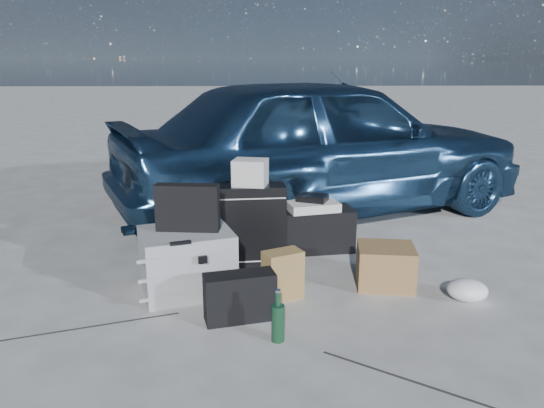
# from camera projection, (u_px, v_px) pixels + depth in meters

# --- Properties ---
(ground) EXTENTS (60.00, 60.00, 0.00)m
(ground) POSITION_uv_depth(u_px,v_px,m) (276.00, 297.00, 3.75)
(ground) COLOR beige
(ground) RESTS_ON ground
(car) EXTENTS (4.77, 3.40, 1.51)m
(car) POSITION_uv_depth(u_px,v_px,m) (324.00, 145.00, 5.59)
(car) COLOR navy
(car) RESTS_ON ground
(pelican_case) EXTENTS (0.75, 0.68, 0.46)m
(pelican_case) POSITION_uv_depth(u_px,v_px,m) (187.00, 261.00, 3.80)
(pelican_case) COLOR #929597
(pelican_case) RESTS_ON ground
(laptop_bag) EXTENTS (0.45, 0.15, 0.33)m
(laptop_bag) POSITION_uv_depth(u_px,v_px,m) (188.00, 208.00, 3.71)
(laptop_bag) COLOR black
(laptop_bag) RESTS_ON pelican_case
(briefcase) EXTENTS (0.40, 0.09, 0.31)m
(briefcase) POSITION_uv_depth(u_px,v_px,m) (178.00, 244.00, 4.36)
(briefcase) COLOR black
(briefcase) RESTS_ON ground
(suitcase_left) EXTENTS (0.55, 0.33, 0.67)m
(suitcase_left) POSITION_uv_depth(u_px,v_px,m) (234.00, 217.00, 4.47)
(suitcase_left) COLOR black
(suitcase_left) RESTS_ON ground
(suitcase_right) EXTENTS (0.58, 0.25, 0.67)m
(suitcase_right) POSITION_uv_depth(u_px,v_px,m) (250.00, 227.00, 4.22)
(suitcase_right) COLOR black
(suitcase_right) RESTS_ON ground
(white_carton) EXTENTS (0.29, 0.25, 0.20)m
(white_carton) POSITION_uv_depth(u_px,v_px,m) (250.00, 172.00, 4.12)
(white_carton) COLOR silver
(white_carton) RESTS_ON suitcase_right
(duffel_bag) EXTENTS (0.78, 0.42, 0.37)m
(duffel_bag) POSITION_uv_depth(u_px,v_px,m) (310.00, 230.00, 4.63)
(duffel_bag) COLOR black
(duffel_bag) RESTS_ON ground
(flat_box_white) EXTENTS (0.49, 0.41, 0.07)m
(flat_box_white) POSITION_uv_depth(u_px,v_px,m) (312.00, 205.00, 4.56)
(flat_box_white) COLOR silver
(flat_box_white) RESTS_ON duffel_bag
(flat_box_black) EXTENTS (0.30, 0.26, 0.05)m
(flat_box_black) POSITION_uv_depth(u_px,v_px,m) (312.00, 198.00, 4.55)
(flat_box_black) COLOR black
(flat_box_black) RESTS_ON flat_box_white
(kraft_bag) EXTENTS (0.30, 0.26, 0.35)m
(kraft_bag) POSITION_uv_depth(u_px,v_px,m) (283.00, 275.00, 3.69)
(kraft_bag) COLOR olive
(kraft_bag) RESTS_ON ground
(cardboard_box) EXTENTS (0.45, 0.41, 0.30)m
(cardboard_box) POSITION_uv_depth(u_px,v_px,m) (386.00, 266.00, 3.91)
(cardboard_box) COLOR brown
(cardboard_box) RESTS_ON ground
(plastic_bag) EXTENTS (0.33, 0.30, 0.15)m
(plastic_bag) POSITION_uv_depth(u_px,v_px,m) (467.00, 290.00, 3.68)
(plastic_bag) COLOR white
(plastic_bag) RESTS_ON ground
(messenger_bag) EXTENTS (0.48, 0.27, 0.32)m
(messenger_bag) POSITION_uv_depth(u_px,v_px,m) (240.00, 297.00, 3.39)
(messenger_bag) COLOR black
(messenger_bag) RESTS_ON ground
(green_bottle) EXTENTS (0.09, 0.09, 0.32)m
(green_bottle) POSITION_uv_depth(u_px,v_px,m) (278.00, 317.00, 3.13)
(green_bottle) COLOR #12341E
(green_bottle) RESTS_ON ground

